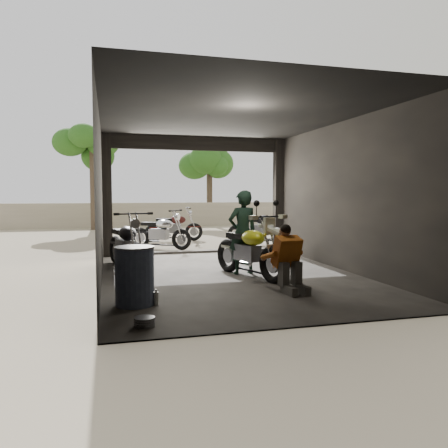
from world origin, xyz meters
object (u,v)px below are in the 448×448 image
left_bike (126,240)px  main_bike (249,246)px  outside_bike_a (160,229)px  stool (277,242)px  rider (243,233)px  helmet (277,233)px  sign_post (311,201)px  outside_bike_b (174,224)px  oil_drum (135,277)px  outside_bike_c (261,225)px  mechanic (290,260)px

left_bike → main_bike: bearing=-51.1°
outside_bike_a → stool: (2.56, -2.92, -0.13)m
rider → helmet: bearing=-139.2°
sign_post → stool: bearing=-150.5°
outside_bike_b → sign_post: sign_post is taller
rider → oil_drum: 3.08m
stool → helmet: helmet is taller
outside_bike_a → outside_bike_c: (3.27, 0.25, 0.04)m
stool → sign_post: (1.33, 0.84, 1.01)m
outside_bike_c → helmet: size_ratio=5.97×
mechanic → helmet: mechanic is taller
outside_bike_c → mechanic: bearing=-179.7°
rider → stool: (1.41, 1.65, -0.40)m
left_bike → oil_drum: bearing=-106.0°
outside_bike_c → sign_post: sign_post is taller
helmet → sign_post: 1.81m
oil_drum → stool: bearing=44.7°
outside_bike_c → sign_post: 2.54m
left_bike → stool: (3.70, 0.37, -0.17)m
left_bike → mechanic: 4.00m
mechanic → helmet: 3.56m
rider → helmet: size_ratio=5.47×
outside_bike_a → helmet: size_ratio=5.56×
outside_bike_c → stool: bearing=-176.7°
outside_bike_a → oil_drum: 6.68m
left_bike → outside_bike_b: left_bike is taller
stool → left_bike: bearing=-174.3°
outside_bike_b → rider: (0.44, -6.61, 0.27)m
left_bike → stool: 3.72m
outside_bike_a → sign_post: sign_post is taller
outside_bike_b → oil_drum: outside_bike_b is taller
main_bike → outside_bike_b: bearing=74.4°
helmet → main_bike: bearing=-127.8°
mechanic → helmet: bearing=65.5°
outside_bike_b → helmet: size_ratio=5.55×
outside_bike_c → helmet: 3.30m
outside_bike_c → mechanic: outside_bike_c is taller
rider → oil_drum: size_ratio=1.96×
mechanic → stool: size_ratio=2.05×
outside_bike_b → mechanic: outside_bike_b is taller
stool → outside_bike_c: bearing=77.4°
outside_bike_c → stool: (-0.71, -3.16, -0.18)m
outside_bike_c → sign_post: (0.62, -2.32, 0.83)m
left_bike → stool: size_ratio=3.49×
stool → helmet: bearing=-114.9°
outside_bike_b → helmet: (1.83, -5.01, 0.09)m
left_bike → outside_bike_c: 5.65m
outside_bike_c → outside_bike_a: bearing=110.2°
helmet → outside_bike_a: bearing=127.7°
outside_bike_c → rider: size_ratio=1.09×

